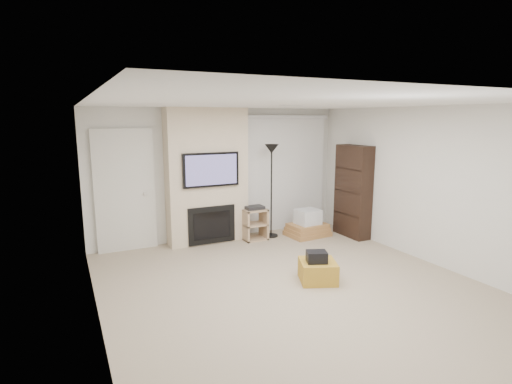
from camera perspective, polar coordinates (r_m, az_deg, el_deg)
name	(u,v)px	position (r m, az deg, el deg)	size (l,w,h in m)	color
floor	(294,288)	(5.69, 5.48, -13.47)	(5.00, 5.50, 0.00)	tan
ceiling	(298,103)	(5.21, 5.96, 12.55)	(5.00, 5.50, 0.00)	white
wall_back	(221,174)	(7.75, -5.06, 2.60)	(5.00, 2.50, 0.00)	silver
wall_front	(498,268)	(3.39, 31.33, -9.28)	(5.00, 2.50, 0.00)	silver
wall_left	(93,220)	(4.55, -22.21, -3.75)	(5.50, 2.50, 0.00)	silver
wall_right	(429,186)	(6.95, 23.53, 0.85)	(5.50, 2.50, 0.00)	silver
hvac_vent	(292,105)	(6.10, 5.15, 12.22)	(0.35, 0.18, 0.01)	silver
ottoman	(318,271)	(5.90, 8.81, -11.10)	(0.50, 0.50, 0.30)	#B58828
black_bag	(317,257)	(5.78, 8.66, -9.14)	(0.28, 0.22, 0.16)	black
fireplace_wall	(207,177)	(7.44, -6.99, 2.12)	(1.50, 0.47, 2.50)	beige
entry_door	(125,191)	(7.30, -18.21, 0.07)	(1.02, 0.11, 2.14)	silver
vertical_blinds	(285,169)	(8.30, 4.13, 3.30)	(1.98, 0.10, 2.37)	silver
floor_lamp	(272,164)	(7.69, 2.23, 3.95)	(0.27, 0.27, 1.82)	black
av_stand	(254,222)	(7.69, -0.24, -4.29)	(0.45, 0.38, 0.66)	tan
box_stack	(308,226)	(8.04, 7.37, -4.79)	(0.84, 0.66, 0.53)	#AE7A44
bookshelf	(353,191)	(8.04, 13.69, 0.10)	(0.30, 0.80, 1.80)	black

